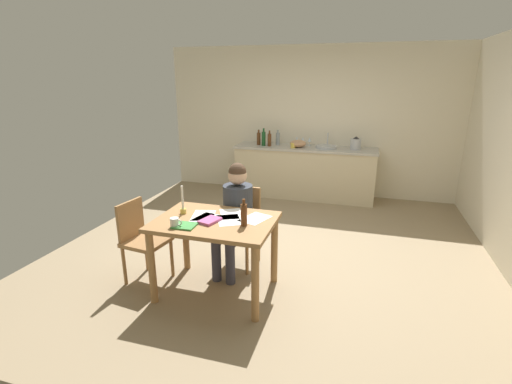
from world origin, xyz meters
TOP-DOWN VIEW (x-y plane):
  - ground_plane at (0.00, 0.00)m, footprint 5.20×5.20m
  - wall_back at (0.00, 2.60)m, footprint 5.20×0.12m
  - kitchen_counter at (0.00, 2.24)m, footprint 2.45×0.64m
  - dining_table at (-0.32, -1.09)m, footprint 1.12×0.81m
  - chair_at_table at (-0.28, -0.45)m, footprint 0.44×0.44m
  - person_seated at (-0.29, -0.60)m, footprint 0.36×0.61m
  - chair_side_empty at (-1.14, -1.09)m, footprint 0.45×0.45m
  - coffee_mug at (-0.59, -1.36)m, footprint 0.11×0.08m
  - candlestick at (-0.68, -1.02)m, footprint 0.06×0.06m
  - book_magazine at (-0.34, -1.15)m, footprint 0.19×0.23m
  - book_cookery at (-0.51, -1.32)m, footprint 0.20×0.18m
  - paper_letter at (-0.19, -1.06)m, footprint 0.32×0.36m
  - paper_bill at (-0.22, -0.90)m, footprint 0.32×0.36m
  - paper_envelope at (-0.47, -1.02)m, footprint 0.28×0.34m
  - paper_receipt at (-0.41, -1.09)m, footprint 0.27×0.33m
  - paper_notice at (0.04, -0.95)m, footprint 0.30×0.35m
  - wine_bottle_on_table at (-0.01, -1.15)m, footprint 0.06×0.06m
  - sink_unit at (0.36, 2.24)m, footprint 0.36×0.36m
  - bottle_oil at (-0.84, 2.23)m, footprint 0.07×0.07m
  - bottle_vinegar at (-0.73, 2.16)m, footprint 0.07×0.07m
  - bottle_wine_red at (-0.62, 2.14)m, footprint 0.07×0.07m
  - bottle_sauce at (-0.51, 2.32)m, footprint 0.07×0.07m
  - mixing_bowl at (-0.12, 2.19)m, footprint 0.28×0.28m
  - stovetop_kettle at (0.84, 2.24)m, footprint 0.18×0.18m
  - wine_glass_near_sink at (0.05, 2.39)m, footprint 0.07×0.07m
  - wine_glass_by_kettle at (-0.07, 2.39)m, footprint 0.07×0.07m
  - wine_glass_back_left at (-0.18, 2.39)m, footprint 0.07×0.07m
  - teacup_on_counter at (-0.19, 2.09)m, footprint 0.12×0.08m

SIDE VIEW (x-z plane):
  - ground_plane at x=0.00m, z-range -0.04..0.00m
  - kitchen_counter at x=0.00m, z-range 0.00..0.90m
  - chair_side_empty at x=-1.14m, z-range 0.05..0.90m
  - chair_at_table at x=-0.28m, z-range 0.06..0.94m
  - dining_table at x=-0.32m, z-range 0.25..1.02m
  - person_seated at x=-0.29m, z-range 0.08..1.28m
  - paper_letter at x=-0.19m, z-range 0.76..0.77m
  - paper_bill at x=-0.22m, z-range 0.76..0.77m
  - paper_envelope at x=-0.47m, z-range 0.76..0.77m
  - paper_receipt at x=-0.41m, z-range 0.76..0.77m
  - paper_notice at x=0.04m, z-range 0.76..0.77m
  - book_cookery at x=-0.51m, z-range 0.76..0.78m
  - book_magazine at x=-0.34m, z-range 0.76..0.79m
  - coffee_mug at x=-0.59m, z-range 0.76..0.85m
  - candlestick at x=-0.68m, z-range 0.70..0.99m
  - wine_bottle_on_table at x=-0.01m, z-range 0.75..1.00m
  - sink_unit at x=0.36m, z-range 0.80..1.04m
  - teacup_on_counter at x=-0.19m, z-range 0.90..0.99m
  - mixing_bowl at x=-0.12m, z-range 0.90..1.03m
  - stovetop_kettle at x=0.84m, z-range 0.89..1.11m
  - wine_glass_near_sink at x=0.05m, z-range 0.93..1.09m
  - wine_glass_by_kettle at x=-0.07m, z-range 0.93..1.09m
  - wine_glass_back_left at x=-0.18m, z-range 0.93..1.09m
  - bottle_sauce at x=-0.51m, z-range 0.88..1.14m
  - bottle_oil at x=-0.84m, z-range 0.88..1.15m
  - bottle_wine_red at x=-0.62m, z-range 0.88..1.15m
  - bottle_vinegar at x=-0.73m, z-range 0.88..1.18m
  - wall_back at x=0.00m, z-range 0.00..2.60m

